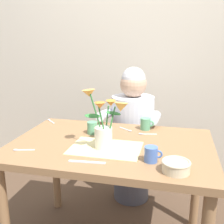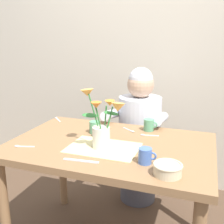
{
  "view_description": "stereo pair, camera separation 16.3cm",
  "coord_description": "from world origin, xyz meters",
  "px_view_note": "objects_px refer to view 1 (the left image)",
  "views": [
    {
      "loc": [
        0.36,
        -1.48,
        1.35
      ],
      "look_at": [
        -0.01,
        0.05,
        0.92
      ],
      "focal_mm": 43.6,
      "sensor_mm": 36.0,
      "label": 1
    },
    {
      "loc": [
        0.52,
        -1.44,
        1.35
      ],
      "look_at": [
        -0.01,
        0.05,
        0.92
      ],
      "focal_mm": 43.6,
      "sensor_mm": 36.0,
      "label": 2
    }
  ],
  "objects_px": {
    "seated_person": "(132,137)",
    "coffee_cup": "(93,128)",
    "tea_cup": "(151,154)",
    "flower_vase": "(104,125)",
    "ceramic_bowl": "(176,166)",
    "ceramic_mug": "(146,124)",
    "dinner_knife": "(87,162)"
  },
  "relations": [
    {
      "from": "flower_vase",
      "to": "coffee_cup",
      "type": "relative_size",
      "value": 3.63
    },
    {
      "from": "seated_person",
      "to": "flower_vase",
      "type": "bearing_deg",
      "value": -93.46
    },
    {
      "from": "seated_person",
      "to": "coffee_cup",
      "type": "xyz_separation_m",
      "value": [
        -0.19,
        -0.48,
        0.22
      ]
    },
    {
      "from": "ceramic_bowl",
      "to": "tea_cup",
      "type": "height_order",
      "value": "tea_cup"
    },
    {
      "from": "ceramic_mug",
      "to": "tea_cup",
      "type": "distance_m",
      "value": 0.51
    },
    {
      "from": "tea_cup",
      "to": "flower_vase",
      "type": "bearing_deg",
      "value": 157.89
    },
    {
      "from": "dinner_knife",
      "to": "coffee_cup",
      "type": "relative_size",
      "value": 2.04
    },
    {
      "from": "flower_vase",
      "to": "ceramic_mug",
      "type": "height_order",
      "value": "flower_vase"
    },
    {
      "from": "seated_person",
      "to": "flower_vase",
      "type": "height_order",
      "value": "seated_person"
    },
    {
      "from": "seated_person",
      "to": "flower_vase",
      "type": "relative_size",
      "value": 3.36
    },
    {
      "from": "seated_person",
      "to": "ceramic_bowl",
      "type": "relative_size",
      "value": 8.35
    },
    {
      "from": "ceramic_mug",
      "to": "tea_cup",
      "type": "relative_size",
      "value": 1.0
    },
    {
      "from": "dinner_knife",
      "to": "tea_cup",
      "type": "relative_size",
      "value": 2.04
    },
    {
      "from": "seated_person",
      "to": "coffee_cup",
      "type": "bearing_deg",
      "value": -111.06
    },
    {
      "from": "coffee_cup",
      "to": "tea_cup",
      "type": "xyz_separation_m",
      "value": [
        0.42,
        -0.33,
        0.0
      ]
    },
    {
      "from": "seated_person",
      "to": "flower_vase",
      "type": "xyz_separation_m",
      "value": [
        -0.05,
        -0.7,
        0.32
      ]
    },
    {
      "from": "coffee_cup",
      "to": "ceramic_mug",
      "type": "distance_m",
      "value": 0.37
    },
    {
      "from": "seated_person",
      "to": "flower_vase",
      "type": "distance_m",
      "value": 0.77
    },
    {
      "from": "dinner_knife",
      "to": "ceramic_mug",
      "type": "xyz_separation_m",
      "value": [
        0.23,
        0.59,
        0.04
      ]
    },
    {
      "from": "coffee_cup",
      "to": "tea_cup",
      "type": "distance_m",
      "value": 0.53
    },
    {
      "from": "ceramic_mug",
      "to": "dinner_knife",
      "type": "bearing_deg",
      "value": -111.0
    },
    {
      "from": "coffee_cup",
      "to": "ceramic_mug",
      "type": "relative_size",
      "value": 1.0
    },
    {
      "from": "flower_vase",
      "to": "seated_person",
      "type": "bearing_deg",
      "value": 86.23
    },
    {
      "from": "seated_person",
      "to": "ceramic_mug",
      "type": "xyz_separation_m",
      "value": [
        0.14,
        -0.31,
        0.22
      ]
    },
    {
      "from": "ceramic_bowl",
      "to": "ceramic_mug",
      "type": "bearing_deg",
      "value": 109.87
    },
    {
      "from": "seated_person",
      "to": "coffee_cup",
      "type": "relative_size",
      "value": 12.2
    },
    {
      "from": "flower_vase",
      "to": "tea_cup",
      "type": "xyz_separation_m",
      "value": [
        0.28,
        -0.11,
        -0.1
      ]
    },
    {
      "from": "dinner_knife",
      "to": "tea_cup",
      "type": "height_order",
      "value": "tea_cup"
    },
    {
      "from": "seated_person",
      "to": "tea_cup",
      "type": "height_order",
      "value": "seated_person"
    },
    {
      "from": "flower_vase",
      "to": "ceramic_bowl",
      "type": "distance_m",
      "value": 0.46
    },
    {
      "from": "ceramic_mug",
      "to": "tea_cup",
      "type": "bearing_deg",
      "value": -80.04
    },
    {
      "from": "flower_vase",
      "to": "ceramic_bowl",
      "type": "bearing_deg",
      "value": -26.28
    }
  ]
}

